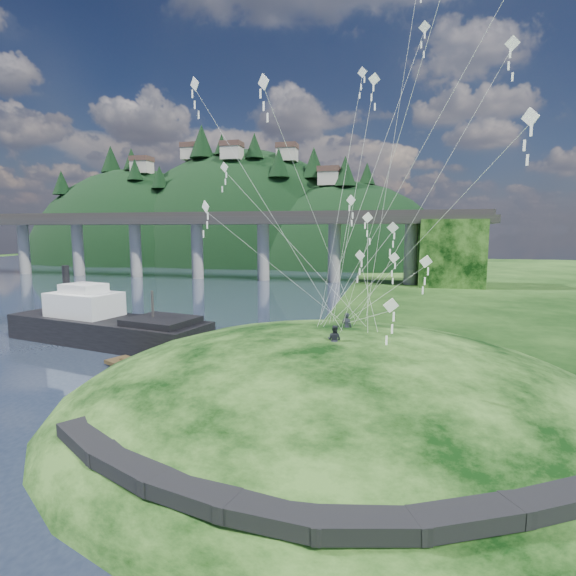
# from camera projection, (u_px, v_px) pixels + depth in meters

# --- Properties ---
(ground) EXTENTS (320.00, 320.00, 0.00)m
(ground) POSITION_uv_depth(u_px,v_px,m) (201.00, 413.00, 27.06)
(ground) COLOR black
(ground) RESTS_ON ground
(grass_hill) EXTENTS (36.00, 32.00, 13.00)m
(grass_hill) POSITION_uv_depth(u_px,v_px,m) (337.00, 436.00, 27.38)
(grass_hill) COLOR black
(grass_hill) RESTS_ON ground
(footpath) EXTENTS (22.29, 5.84, 0.83)m
(footpath) POSITION_uv_depth(u_px,v_px,m) (282.00, 486.00, 15.70)
(footpath) COLOR black
(footpath) RESTS_ON ground
(bridge) EXTENTS (160.00, 11.00, 15.00)m
(bridge) POSITION_uv_depth(u_px,v_px,m) (220.00, 236.00, 99.45)
(bridge) COLOR #2D2B2B
(bridge) RESTS_ON ground
(far_ridge) EXTENTS (153.00, 70.00, 94.50)m
(far_ridge) POSITION_uv_depth(u_px,v_px,m) (231.00, 283.00, 155.83)
(far_ridge) COLOR black
(far_ridge) RESTS_ON ground
(work_barge) EXTENTS (22.00, 10.03, 7.44)m
(work_barge) POSITION_uv_depth(u_px,v_px,m) (104.00, 324.00, 43.77)
(work_barge) COLOR black
(work_barge) RESTS_ON ground
(wooden_dock) EXTENTS (12.03, 6.92, 0.88)m
(wooden_dock) POSITION_uv_depth(u_px,v_px,m) (161.00, 374.00, 33.32)
(wooden_dock) COLOR #372A16
(wooden_dock) RESTS_ON ground
(kite_flyers) EXTENTS (1.20, 4.30, 1.81)m
(kite_flyers) POSITION_uv_depth(u_px,v_px,m) (340.00, 320.00, 25.94)
(kite_flyers) COLOR #242730
(kite_flyers) RESTS_ON ground
(kite_swarm) EXTENTS (19.50, 18.15, 19.93)m
(kite_swarm) POSITION_uv_depth(u_px,v_px,m) (368.00, 156.00, 26.87)
(kite_swarm) COLOR white
(kite_swarm) RESTS_ON ground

